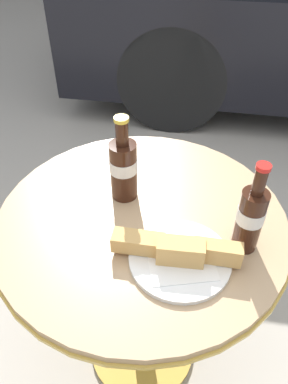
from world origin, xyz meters
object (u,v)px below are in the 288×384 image
at_px(cola_bottle_left, 123,167).
at_px(cola_bottle_right, 250,217).
at_px(bistro_table, 142,255).
at_px(lunch_plate_near, 178,254).

bearing_deg(cola_bottle_left, cola_bottle_right, -22.18).
height_order(bistro_table, lunch_plate_near, lunch_plate_near).
xyz_separation_m(bistro_table, cola_bottle_right, (0.26, -0.06, 0.26)).
height_order(cola_bottle_right, lunch_plate_near, cola_bottle_right).
bearing_deg(lunch_plate_near, cola_bottle_left, 129.95).
distance_m(bistro_table, cola_bottle_left, 0.27).
distance_m(cola_bottle_left, lunch_plate_near, 0.27).
bearing_deg(cola_bottle_left, lunch_plate_near, -50.05).
height_order(bistro_table, cola_bottle_left, cola_bottle_left).
bearing_deg(cola_bottle_right, lunch_plate_near, -154.38).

